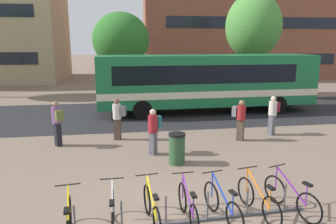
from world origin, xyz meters
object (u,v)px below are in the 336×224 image
parked_bicycle_yellow_0 (69,223)px  commuter_grey_pack_5 (118,116)px  parked_bicycle_orange_5 (258,200)px  trash_bin (177,148)px  street_tree_0 (253,26)px  parked_bicycle_yellow_2 (152,210)px  parked_bicycle_purple_3 (188,207)px  city_bus (208,81)px  commuter_grey_pack_1 (240,117)px  commuter_teal_pack_4 (154,128)px  parked_bicycle_purple_6 (291,197)px  commuter_maroon_pack_2 (273,113)px  parked_bicycle_silver_1 (113,215)px  parked_bicycle_blue_4 (222,205)px  commuter_olive_pack_0 (57,121)px  street_tree_1 (121,40)px

parked_bicycle_yellow_0 → commuter_grey_pack_5: bearing=-15.0°
parked_bicycle_orange_5 → trash_bin: size_ratio=1.66×
parked_bicycle_yellow_0 → street_tree_0: street_tree_0 is taller
parked_bicycle_yellow_2 → street_tree_0: 18.79m
parked_bicycle_yellow_2 → parked_bicycle_purple_3: size_ratio=1.00×
parked_bicycle_purple_3 → city_bus: bearing=-20.1°
city_bus → trash_bin: 8.20m
parked_bicycle_purple_3 → commuter_grey_pack_1: 6.54m
parked_bicycle_orange_5 → commuter_teal_pack_4: size_ratio=1.04×
parked_bicycle_purple_6 → parked_bicycle_purple_3: bearing=74.7°
parked_bicycle_yellow_2 → commuter_grey_pack_1: 6.96m
parked_bicycle_yellow_0 → parked_bicycle_purple_3: bearing=-91.0°
commuter_maroon_pack_2 → trash_bin: bearing=-3.1°
parked_bicycle_orange_5 → commuter_maroon_pack_2: size_ratio=1.02×
parked_bicycle_silver_1 → trash_bin: trash_bin is taller
parked_bicycle_blue_4 → commuter_olive_pack_0: 7.54m
trash_bin → street_tree_1: bearing=96.2°
city_bus → parked_bicycle_yellow_2: city_bus is taller
parked_bicycle_silver_1 → commuter_grey_pack_1: 7.55m
parked_bicycle_silver_1 → street_tree_1: bearing=-2.2°
parked_bicycle_purple_3 → street_tree_1: street_tree_1 is taller
commuter_grey_pack_1 → trash_bin: (-2.95, -2.11, -0.44)m
parked_bicycle_silver_1 → trash_bin: size_ratio=1.67×
parked_bicycle_yellow_2 → commuter_grey_pack_5: (-0.72, 6.40, 0.60)m
commuter_grey_pack_1 → commuter_teal_pack_4: 3.76m
parked_bicycle_blue_4 → city_bus: bearing=-25.5°
street_tree_1 → parked_bicycle_purple_6: bearing=-78.5°
parked_bicycle_purple_6 → commuter_grey_pack_5: size_ratio=0.98×
parked_bicycle_blue_4 → commuter_teal_pack_4: (-1.03, 4.54, 0.56)m
parked_bicycle_orange_5 → parked_bicycle_purple_6: (0.81, 0.02, 0.00)m
commuter_teal_pack_4 → parked_bicycle_silver_1: bearing=22.2°
parked_bicycle_yellow_0 → commuter_teal_pack_4: (2.20, 4.76, 0.56)m
parked_bicycle_orange_5 → commuter_maroon_pack_2: (3.37, 6.09, 0.59)m
street_tree_1 → commuter_teal_pack_4: bearing=-86.0°
parked_bicycle_yellow_0 → commuter_grey_pack_1: (5.80, 5.85, 0.57)m
parked_bicycle_orange_5 → commuter_maroon_pack_2: bearing=-38.7°
parked_bicycle_silver_1 → commuter_grey_pack_1: (4.94, 5.68, 0.57)m
parked_bicycle_blue_4 → street_tree_1: (-1.99, 18.27, 3.67)m
parked_bicycle_yellow_2 → trash_bin: 3.66m
commuter_grey_pack_1 → trash_bin: bearing=-104.8°
parked_bicycle_orange_5 → commuter_grey_pack_5: bearing=16.6°
parked_bicycle_purple_6 → commuter_grey_pack_5: 7.49m
commuter_grey_pack_5 → trash_bin: size_ratio=1.65×
parked_bicycle_silver_1 → street_tree_0: street_tree_0 is taller
commuter_grey_pack_5 → trash_bin: bearing=138.5°
parked_bicycle_silver_1 → parked_bicycle_orange_5: size_ratio=1.01×
parked_bicycle_silver_1 → parked_bicycle_yellow_2: 0.83m
commuter_grey_pack_1 → commuter_teal_pack_4: (-3.60, -1.09, -0.01)m
parked_bicycle_yellow_2 → parked_bicycle_orange_5: (2.43, 0.05, 0.00)m
parked_bicycle_yellow_2 → street_tree_0: size_ratio=0.23×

